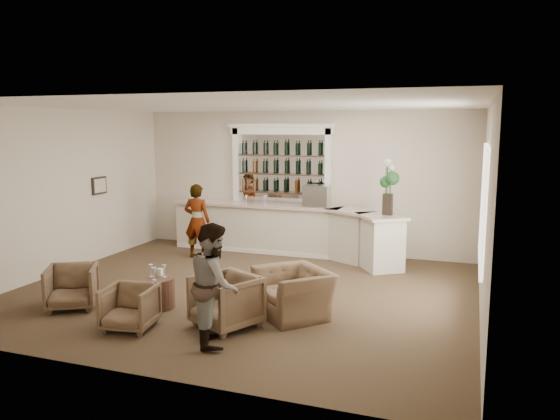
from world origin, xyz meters
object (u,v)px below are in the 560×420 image
object	(u,v)px
armchair_center	(130,307)
espresso_machine	(317,196)
cocktail_table	(157,293)
armchair_far	(294,293)
bar_counter	(289,230)
sommelier	(197,221)
armchair_left	(72,287)
guest	(214,284)
flower_vase	(388,184)
armchair_right	(226,301)

from	to	relation	value
armchair_center	espresso_machine	bearing A→B (deg)	67.34
cocktail_table	armchair_far	size ratio (longest dim) A/B	0.51
bar_counter	sommelier	bearing A→B (deg)	-152.01
armchair_left	armchair_center	world-z (taller)	armchair_left
sommelier	espresso_machine	size ratio (longest dim) A/B	3.00
bar_counter	armchair_left	size ratio (longest dim) A/B	7.35
guest	armchair_left	size ratio (longest dim) A/B	2.15
armchair_far	espresso_machine	world-z (taller)	espresso_machine
espresso_machine	flower_vase	bearing A→B (deg)	-21.37
armchair_center	flower_vase	xyz separation A→B (m)	(3.00, 4.73, 1.46)
armchair_center	bar_counter	bearing A→B (deg)	74.08
sommelier	espresso_machine	distance (m)	2.76
guest	armchair_far	bearing A→B (deg)	-54.93
guest	bar_counter	bearing A→B (deg)	-21.12
armchair_far	espresso_machine	xyz separation A→B (m)	(-0.75, 3.95, 1.02)
armchair_far	armchair_right	bearing A→B (deg)	-91.05
cocktail_table	armchair_left	bearing A→B (deg)	-159.64
sommelier	flower_vase	bearing A→B (deg)	-176.61
espresso_machine	sommelier	bearing A→B (deg)	-160.20
armchair_left	espresso_machine	world-z (taller)	espresso_machine
armchair_center	armchair_left	bearing A→B (deg)	153.34
sommelier	armchair_far	world-z (taller)	sommelier
armchair_left	armchair_right	size ratio (longest dim) A/B	0.90
armchair_center	espresso_machine	world-z (taller)	espresso_machine
armchair_center	armchair_far	size ratio (longest dim) A/B	0.63
armchair_right	flower_vase	bearing A→B (deg)	95.40
guest	armchair_left	bearing A→B (deg)	50.60
guest	armchair_far	size ratio (longest dim) A/B	1.48
flower_vase	armchair_right	bearing A→B (deg)	-112.12
armchair_left	flower_vase	size ratio (longest dim) A/B	0.68
cocktail_table	armchair_center	bearing A→B (deg)	-81.47
armchair_left	armchair_right	bearing A→B (deg)	-28.91
armchair_center	flower_vase	distance (m)	5.79
armchair_right	espresso_machine	size ratio (longest dim) A/B	1.56
bar_counter	armchair_left	xyz separation A→B (m)	(-2.12, -4.77, -0.22)
guest	armchair_far	xyz separation A→B (m)	(0.68, 1.39, -0.47)
armchair_right	cocktail_table	bearing A→B (deg)	-168.63
sommelier	guest	size ratio (longest dim) A/B	1.00
armchair_left	cocktail_table	bearing A→B (deg)	-9.87
espresso_machine	flower_vase	xyz separation A→B (m)	(1.67, -0.57, 0.40)
armchair_center	flower_vase	bearing A→B (deg)	49.03
cocktail_table	guest	distance (m)	1.94
armchair_left	armchair_right	distance (m)	2.74
bar_counter	armchair_right	distance (m)	4.75
armchair_center	espresso_machine	xyz separation A→B (m)	(1.33, 5.29, 1.06)
armchair_left	espresso_machine	bearing A→B (deg)	29.86
guest	sommelier	bearing A→B (deg)	1.86
armchair_left	flower_vase	xyz separation A→B (m)	(4.44, 4.25, 1.43)
armchair_far	espresso_machine	distance (m)	4.15
cocktail_table	armchair_right	bearing A→B (deg)	-16.15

